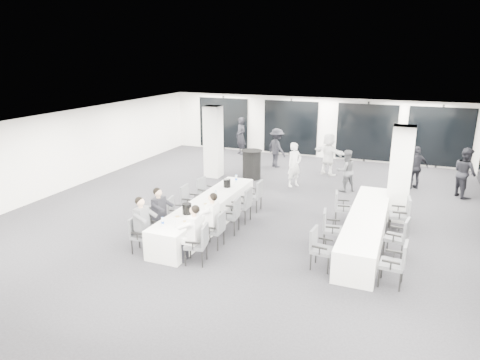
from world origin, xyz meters
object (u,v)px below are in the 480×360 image
(chair_main_left_mid, at_px, (175,210))
(chair_main_left_fourth, at_px, (189,199))
(chair_side_right_mid, at_px, (400,235))
(standing_guest_e, at_px, (405,159))
(banquet_table_side, at_px, (366,228))
(chair_side_right_far, at_px, (402,213))
(ice_bucket_near, at_px, (187,209))
(chair_main_right_fourth, at_px, (244,203))
(chair_side_left_mid, at_px, (329,226))
(standing_guest_c, at_px, (277,145))
(chair_main_left_near, at_px, (139,232))
(chair_main_left_far, at_px, (205,190))
(standing_guest_g, at_px, (241,134))
(cocktail_table, at_px, (252,164))
(chair_main_left_second, at_px, (156,221))
(standing_guest_b, at_px, (346,168))
(banquet_table_main, at_px, (207,214))
(standing_guest_a, at_px, (294,162))
(chair_main_right_mid, at_px, (232,213))
(standing_guest_f, at_px, (329,151))
(chair_side_right_near, at_px, (397,261))
(chair_side_left_far, at_px, (341,205))
(standing_guest_h, at_px, (465,169))
(chair_main_right_far, at_px, (255,194))
(standing_guest_d, at_px, (416,165))
(chair_main_right_near, at_px, (199,242))
(ice_bucket_far, at_px, (227,183))
(chair_side_left_near, at_px, (319,246))
(chair_main_right_second, at_px, (216,227))

(chair_main_left_mid, xyz_separation_m, chair_main_left_fourth, (-0.01, 0.82, 0.06))
(chair_side_right_mid, distance_m, standing_guest_e, 6.22)
(banquet_table_side, height_order, chair_side_right_far, chair_side_right_far)
(banquet_table_side, xyz_separation_m, ice_bucket_near, (-4.32, -1.69, 0.51))
(banquet_table_side, relative_size, chair_main_right_fourth, 4.94)
(ice_bucket_near, bearing_deg, chair_side_left_mid, 16.94)
(chair_side_left_mid, bearing_deg, standing_guest_c, -161.23)
(chair_main_left_near, xyz_separation_m, chair_main_right_fourth, (1.67, 2.81, 0.07))
(chair_main_left_far, distance_m, standing_guest_g, 7.45)
(cocktail_table, distance_m, chair_main_left_second, 6.33)
(chair_main_left_second, height_order, chair_side_left_mid, chair_side_left_mid)
(chair_main_left_fourth, xyz_separation_m, standing_guest_b, (3.95, 4.30, 0.30))
(banquet_table_main, bearing_deg, standing_guest_c, 91.36)
(standing_guest_a, bearing_deg, chair_side_right_mid, -104.67)
(chair_main_right_mid, bearing_deg, standing_guest_f, -16.43)
(chair_main_left_near, bearing_deg, chair_side_right_mid, 102.57)
(chair_side_right_near, relative_size, chair_side_right_far, 1.00)
(chair_main_left_near, xyz_separation_m, chair_side_right_near, (5.95, 0.65, 0.06))
(chair_main_left_second, distance_m, ice_bucket_near, 0.90)
(chair_main_left_far, height_order, chair_side_left_far, chair_side_left_far)
(chair_main_right_mid, relative_size, chair_main_right_fourth, 1.00)
(standing_guest_h, bearing_deg, chair_main_right_far, 94.10)
(chair_main_left_far, height_order, standing_guest_h, standing_guest_h)
(chair_side_right_near, bearing_deg, banquet_table_side, 25.78)
(standing_guest_d, bearing_deg, chair_main_right_near, 31.23)
(standing_guest_e, xyz_separation_m, ice_bucket_near, (-5.05, -7.29, -0.14))
(chair_main_right_mid, relative_size, ice_bucket_far, 3.99)
(chair_side_right_far, bearing_deg, chair_side_right_mid, 173.65)
(cocktail_table, distance_m, chair_main_right_mid, 5.35)
(banquet_table_main, distance_m, standing_guest_b, 5.70)
(banquet_table_side, xyz_separation_m, chair_main_left_far, (-5.11, 0.89, 0.15))
(banquet_table_side, relative_size, chair_main_left_fourth, 5.18)
(cocktail_table, xyz_separation_m, chair_side_right_far, (5.66, -3.40, 0.00))
(cocktail_table, relative_size, chair_main_left_near, 1.25)
(chair_main_right_fourth, bearing_deg, ice_bucket_far, 49.71)
(chair_side_left_near, bearing_deg, cocktail_table, -142.80)
(chair_main_left_second, bearing_deg, standing_guest_b, 147.67)
(chair_main_left_near, height_order, chair_main_left_second, chair_main_left_second)
(chair_main_left_mid, relative_size, chair_side_left_near, 0.90)
(chair_main_left_mid, xyz_separation_m, chair_main_right_mid, (1.66, 0.20, 0.09))
(standing_guest_a, xyz_separation_m, ice_bucket_far, (-1.28, -3.24, -0.05))
(cocktail_table, bearing_deg, chair_main_left_mid, -93.08)
(chair_main_left_far, distance_m, chair_main_right_near, 3.97)
(standing_guest_d, bearing_deg, chair_main_left_fourth, 12.31)
(standing_guest_c, bearing_deg, chair_main_right_second, 134.81)
(banquet_table_side, height_order, standing_guest_c, standing_guest_c)
(ice_bucket_far, bearing_deg, chair_main_left_far, 174.11)
(standing_guest_a, bearing_deg, standing_guest_f, 12.22)
(banquet_table_side, bearing_deg, chair_side_right_far, 50.00)
(chair_main_right_near, xyz_separation_m, chair_main_right_fourth, (0.01, 2.80, 0.03))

